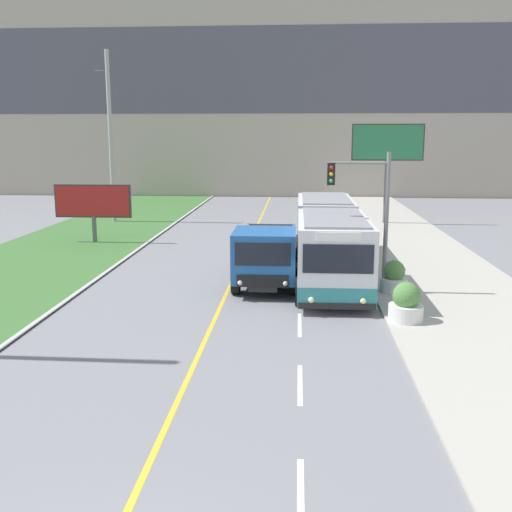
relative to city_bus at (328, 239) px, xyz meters
name	(u,v)px	position (x,y,z in m)	size (l,w,h in m)	color
apartment_block_background	(273,80)	(-3.96, 36.36, 9.73)	(80.00, 8.04, 22.44)	#A89E8E
city_bus	(328,239)	(0.00, 0.00, 0.00)	(2.74, 12.91, 2.93)	silver
dump_truck	(266,256)	(-2.53, -2.52, -0.27)	(2.43, 6.74, 2.38)	black
utility_pole_far	(111,137)	(-13.92, 14.81, 4.24)	(1.80, 0.28, 11.36)	#9E9E99
traffic_light_mast	(368,204)	(1.24, -3.27, 1.89)	(2.28, 0.32, 5.27)	slate
billboard_large	(388,147)	(4.52, 15.01, 3.60)	(4.69, 0.24, 6.58)	#59595B
billboard_small	(93,202)	(-12.52, 6.67, 0.74)	(4.23, 0.24, 3.22)	#59595B
planter_round_near	(406,304)	(2.14, -6.82, -0.86)	(1.10, 1.10, 1.25)	silver
planter_round_second	(394,278)	(2.31, -3.24, -0.88)	(1.01, 1.01, 1.20)	silver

